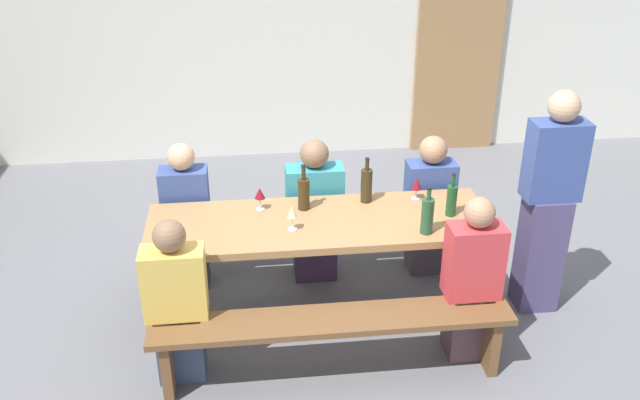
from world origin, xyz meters
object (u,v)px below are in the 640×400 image
at_px(seated_guest_far_1, 315,214).
at_px(wine_bottle_2, 452,200).
at_px(wine_bottle_0, 366,185).
at_px(seated_guest_near_0, 177,305).
at_px(seated_guest_far_2, 429,208).
at_px(bench_near, 333,330).
at_px(wine_glass_1, 260,194).
at_px(seated_guest_near_1, 471,283).
at_px(standing_host, 547,208).
at_px(seated_guest_far_0, 187,219).
at_px(tasting_table, 320,231).
at_px(wine_glass_0, 417,184).
at_px(wine_bottle_3, 427,215).
at_px(wine_glass_2, 292,212).
at_px(bench_far, 310,224).
at_px(wine_bottle_1, 304,193).
at_px(wooden_door, 459,53).

bearing_deg(seated_guest_far_1, wine_bottle_2, 57.83).
bearing_deg(seated_guest_far_1, wine_bottle_0, 50.35).
relative_size(seated_guest_near_0, seated_guest_far_2, 0.98).
relative_size(bench_near, wine_glass_1, 13.56).
distance_m(seated_guest_near_1, standing_host, 0.83).
distance_m(seated_guest_far_0, seated_guest_far_1, 0.93).
distance_m(seated_guest_far_0, standing_host, 2.53).
xyz_separation_m(wine_bottle_0, wine_bottle_2, (0.53, -0.26, -0.01)).
relative_size(bench_near, wine_bottle_0, 6.66).
relative_size(tasting_table, seated_guest_far_1, 2.05).
height_order(tasting_table, bench_near, tasting_table).
distance_m(wine_glass_0, seated_guest_near_1, 0.85).
distance_m(wine_glass_0, seated_guest_near_0, 1.82).
distance_m(wine_bottle_0, seated_guest_far_1, 0.55).
xyz_separation_m(wine_bottle_3, wine_glass_2, (-0.84, 0.14, -0.00)).
bearing_deg(bench_far, wine_bottle_2, -38.18).
height_order(bench_far, seated_guest_far_0, seated_guest_far_0).
relative_size(wine_bottle_1, wine_glass_1, 2.02).
distance_m(wooden_door, seated_guest_far_0, 3.64).
bearing_deg(wine_bottle_1, seated_guest_far_0, 157.79).
height_order(wine_glass_2, seated_guest_far_0, seated_guest_far_0).
bearing_deg(wooden_door, wine_bottle_2, -107.28).
bearing_deg(standing_host, wine_bottle_0, -13.95).
height_order(wine_bottle_1, wine_bottle_3, wine_bottle_1).
distance_m(tasting_table, wine_bottle_3, 0.73).
height_order(seated_guest_near_1, seated_guest_far_1, seated_guest_near_1).
bearing_deg(seated_guest_near_0, wine_bottle_3, -80.09).
relative_size(wooden_door, wine_glass_0, 13.16).
bearing_deg(seated_guest_near_0, bench_far, -37.87).
bearing_deg(standing_host, seated_guest_far_1, -20.54).
distance_m(tasting_table, wine_bottle_2, 0.90).
bearing_deg(seated_guest_near_0, wine_bottle_2, -74.66).
bearing_deg(wine_bottle_3, seated_guest_far_0, 154.25).
bearing_deg(standing_host, wine_glass_1, -7.66).
bearing_deg(wine_glass_1, bench_far, 50.10).
bearing_deg(seated_guest_near_0, wine_glass_2, -60.49).
distance_m(bench_near, wine_glass_1, 1.08).
xyz_separation_m(bench_far, seated_guest_far_1, (0.02, -0.15, 0.16)).
xyz_separation_m(wooden_door, tasting_table, (-1.79, -2.90, -0.38)).
bearing_deg(seated_guest_far_2, wine_bottle_3, -16.94).
height_order(wine_bottle_3, wine_glass_1, wine_bottle_3).
distance_m(wine_bottle_3, seated_guest_far_1, 1.05).
xyz_separation_m(wine_glass_0, wine_glass_2, (-0.89, -0.35, 0.01)).
height_order(seated_guest_near_1, seated_guest_far_0, seated_guest_far_0).
height_order(wine_glass_2, seated_guest_far_2, seated_guest_far_2).
xyz_separation_m(wine_bottle_0, seated_guest_far_2, (0.53, 0.27, -0.35)).
height_order(tasting_table, standing_host, standing_host).
bearing_deg(seated_guest_far_1, tasting_table, -2.17).
bearing_deg(wine_glass_2, seated_guest_near_1, -20.89).
relative_size(seated_guest_far_0, seated_guest_far_1, 1.01).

